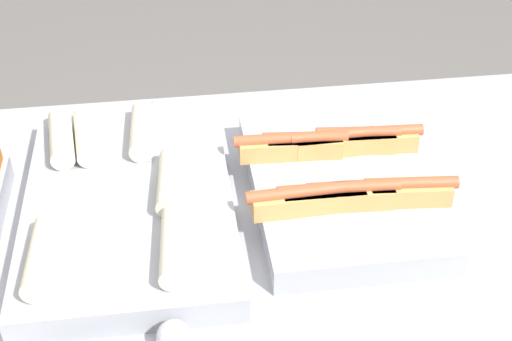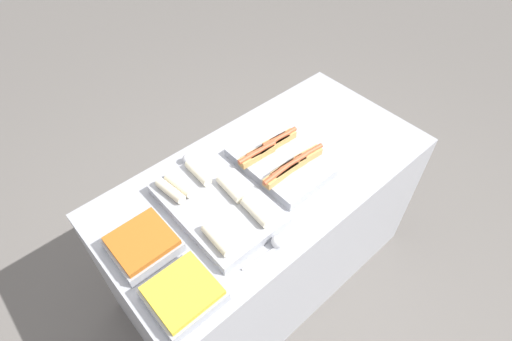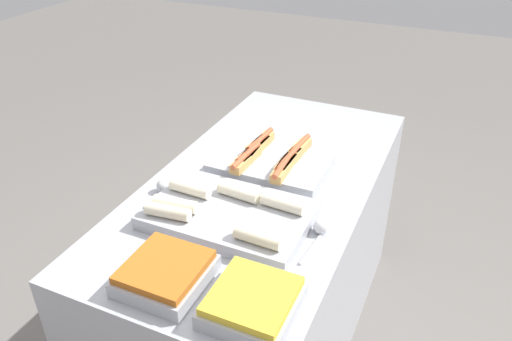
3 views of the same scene
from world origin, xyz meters
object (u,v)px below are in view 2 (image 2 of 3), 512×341
tray_hotdogs (279,161)px  serving_spoon_far (186,161)px  tray_wraps (216,203)px  tray_side_front (183,294)px  serving_spoon_near (275,243)px  tray_side_back (143,244)px

tray_hotdogs → serving_spoon_far: size_ratio=2.26×
tray_wraps → tray_side_front: 0.43m
tray_wraps → serving_spoon_far: bearing=79.7°
serving_spoon_near → serving_spoon_far: (-0.00, 0.62, 0.00)m
tray_hotdogs → tray_wraps: 0.38m
tray_side_front → tray_side_back: bearing=90.0°
tray_side_back → serving_spoon_far: size_ratio=1.24×
tray_wraps → tray_side_front: (-0.35, -0.25, 0.00)m
serving_spoon_far → tray_side_front: bearing=-125.6°
tray_hotdogs → tray_wraps: tray_hotdogs is taller
tray_side_front → serving_spoon_far: (0.40, 0.56, -0.01)m
serving_spoon_far → tray_side_back: bearing=-145.2°
tray_hotdogs → tray_wraps: (-0.38, 0.00, -0.01)m
tray_side_front → serving_spoon_near: bearing=-8.9°
tray_side_front → tray_side_back: same height
tray_side_front → serving_spoon_near: 0.41m
tray_wraps → serving_spoon_near: size_ratio=2.68×
tray_wraps → tray_side_back: size_ratio=2.23×
tray_side_front → serving_spoon_near: (0.40, -0.06, -0.01)m
tray_wraps → serving_spoon_far: (0.06, 0.31, -0.01)m
tray_hotdogs → serving_spoon_far: (-0.33, 0.31, -0.01)m
tray_wraps → tray_side_back: bearing=175.2°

